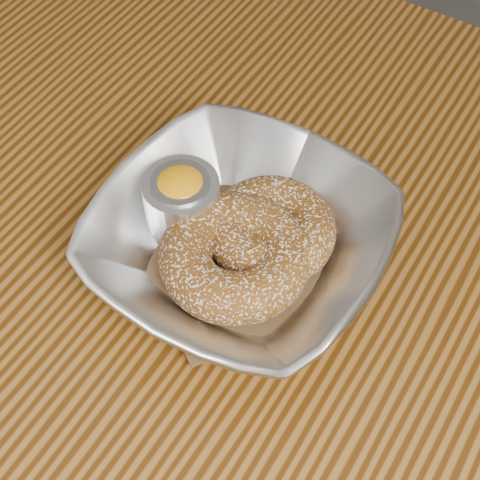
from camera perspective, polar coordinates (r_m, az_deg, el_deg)
The scene contains 6 objects.
table at distance 0.66m, azimuth -0.73°, elevation -8.04°, with size 1.20×0.80×0.75m.
serving_bowl at distance 0.56m, azimuth -0.00°, elevation -0.17°, with size 0.22×0.22×0.05m, color silver.
parchment at distance 0.58m, azimuth -0.00°, elevation -1.22°, with size 0.14×0.14×0.00m, color brown.
donut_back at distance 0.57m, azimuth 2.42°, elevation 0.77°, with size 0.10×0.10×0.04m, color brown.
donut_front at distance 0.55m, azimuth -0.41°, elevation -1.30°, with size 0.11×0.11×0.04m, color brown.
ramekin at distance 0.58m, azimuth -4.53°, elevation 3.04°, with size 0.06×0.06×0.06m.
Camera 1 is at (0.17, -0.26, 1.23)m, focal length 55.00 mm.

